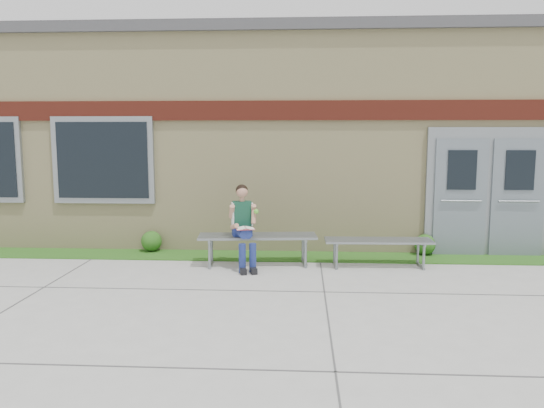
{
  "coord_description": "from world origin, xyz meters",
  "views": [
    {
      "loc": [
        0.68,
        -6.66,
        2.17
      ],
      "look_at": [
        0.2,
        1.7,
        1.07
      ],
      "focal_mm": 35.0,
      "sensor_mm": 36.0,
      "label": 1
    }
  ],
  "objects": [
    {
      "name": "bench_right",
      "position": [
        1.94,
        2.0,
        0.35
      ],
      "size": [
        1.77,
        0.53,
        0.46
      ],
      "rotation": [
        0.0,
        0.0,
        0.03
      ],
      "color": "gray",
      "rests_on": "ground"
    },
    {
      "name": "shrub_mid",
      "position": [
        -2.11,
        2.85,
        0.21
      ],
      "size": [
        0.38,
        0.38,
        0.38
      ],
      "primitive_type": "sphere",
      "color": "#204F15",
      "rests_on": "grass_strip"
    },
    {
      "name": "school_building",
      "position": [
        -0.0,
        5.99,
        2.1
      ],
      "size": [
        16.2,
        6.22,
        4.2
      ],
      "color": "beige",
      "rests_on": "ground"
    },
    {
      "name": "girl",
      "position": [
        -0.27,
        1.8,
        0.73
      ],
      "size": [
        0.52,
        0.8,
        1.36
      ],
      "rotation": [
        0.0,
        0.0,
        0.25
      ],
      "color": "navy",
      "rests_on": "ground"
    },
    {
      "name": "bench_left",
      "position": [
        -0.06,
        2.0,
        0.39
      ],
      "size": [
        2.0,
        0.73,
        0.51
      ],
      "rotation": [
        0.0,
        0.0,
        0.1
      ],
      "color": "gray",
      "rests_on": "ground"
    },
    {
      "name": "ground",
      "position": [
        0.0,
        0.0,
        0.0
      ],
      "size": [
        80.0,
        80.0,
        0.0
      ],
      "primitive_type": "plane",
      "color": "#9E9E99",
      "rests_on": "ground"
    },
    {
      "name": "grass_strip",
      "position": [
        0.0,
        2.6,
        0.01
      ],
      "size": [
        16.0,
        0.8,
        0.02
      ],
      "primitive_type": "cube",
      "color": "#204F15",
      "rests_on": "ground"
    },
    {
      "name": "shrub_east",
      "position": [
        2.9,
        2.85,
        0.2
      ],
      "size": [
        0.37,
        0.37,
        0.37
      ],
      "primitive_type": "sphere",
      "color": "#204F15",
      "rests_on": "grass_strip"
    }
  ]
}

